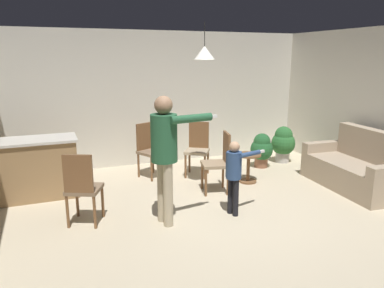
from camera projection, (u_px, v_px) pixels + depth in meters
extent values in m
plane|color=beige|center=(231.00, 220.00, 5.10)|extent=(7.68, 7.68, 0.00)
cube|color=silver|center=(161.00, 98.00, 7.68)|extent=(6.40, 0.10, 2.70)
cube|color=tan|center=(353.00, 175.00, 6.32)|extent=(0.95, 1.50, 0.45)
cube|color=tan|center=(371.00, 145.00, 6.30)|extent=(0.30, 1.45, 0.55)
cube|color=tan|center=(323.00, 158.00, 7.05)|extent=(0.86, 0.24, 0.63)
cylinder|color=brown|center=(337.00, 171.00, 7.20)|extent=(0.05, 0.05, 0.06)
cylinder|color=brown|center=(371.00, 206.00, 5.53)|extent=(0.05, 0.05, 0.06)
cylinder|color=brown|center=(308.00, 174.00, 7.01)|extent=(0.05, 0.05, 0.06)
cube|color=#99754C|center=(37.00, 169.00, 5.86)|extent=(1.20, 0.60, 0.91)
cube|color=beige|center=(34.00, 140.00, 5.75)|extent=(1.26, 0.66, 0.04)
cylinder|color=brown|center=(249.00, 155.00, 6.54)|extent=(0.44, 0.44, 0.03)
cylinder|color=brown|center=(248.00, 169.00, 6.60)|extent=(0.06, 0.06, 0.49)
cylinder|color=brown|center=(248.00, 181.00, 6.66)|extent=(0.31, 0.31, 0.03)
cylinder|color=tan|center=(162.00, 191.00, 5.00)|extent=(0.13, 0.13, 0.87)
cylinder|color=tan|center=(168.00, 195.00, 4.85)|extent=(0.13, 0.13, 0.87)
cylinder|color=#265938|center=(164.00, 138.00, 4.75)|extent=(0.34, 0.34, 0.62)
sphere|color=#9E7556|center=(163.00, 105.00, 4.65)|extent=(0.24, 0.24, 0.24)
cylinder|color=#265938|center=(157.00, 138.00, 4.93)|extent=(0.10, 0.10, 0.58)
cylinder|color=#265938|center=(191.00, 118.00, 4.67)|extent=(0.59, 0.19, 0.10)
cube|color=white|center=(212.00, 116.00, 4.83)|extent=(0.13, 0.06, 0.04)
cylinder|color=black|center=(230.00, 195.00, 5.28)|extent=(0.08, 0.08, 0.54)
cylinder|color=black|center=(236.00, 198.00, 5.19)|extent=(0.08, 0.08, 0.54)
cylinder|color=navy|center=(234.00, 165.00, 5.13)|extent=(0.21, 0.21, 0.38)
sphere|color=tan|center=(234.00, 147.00, 5.07)|extent=(0.15, 0.15, 0.15)
cylinder|color=navy|center=(228.00, 165.00, 5.23)|extent=(0.06, 0.06, 0.36)
cylinder|color=navy|center=(250.00, 154.00, 5.10)|extent=(0.36, 0.15, 0.06)
cube|color=white|center=(261.00, 152.00, 5.22)|extent=(0.13, 0.07, 0.04)
cylinder|color=brown|center=(153.00, 161.00, 7.14)|extent=(0.04, 0.04, 0.45)
cylinder|color=brown|center=(139.00, 165.00, 6.88)|extent=(0.04, 0.04, 0.45)
cylinder|color=brown|center=(166.00, 165.00, 6.90)|extent=(0.04, 0.04, 0.45)
cylinder|color=brown|center=(152.00, 169.00, 6.64)|extent=(0.04, 0.04, 0.45)
cube|color=#7F664C|center=(152.00, 152.00, 6.83)|extent=(0.56, 0.56, 0.05)
cube|color=brown|center=(145.00, 136.00, 6.89)|extent=(0.36, 0.20, 0.50)
cylinder|color=brown|center=(228.00, 182.00, 5.98)|extent=(0.04, 0.04, 0.45)
cylinder|color=brown|center=(223.00, 175.00, 6.32)|extent=(0.04, 0.04, 0.45)
cylinder|color=brown|center=(206.00, 183.00, 5.93)|extent=(0.04, 0.04, 0.45)
cylinder|color=brown|center=(202.00, 176.00, 6.28)|extent=(0.04, 0.04, 0.45)
cube|color=#997F60|center=(215.00, 164.00, 6.07)|extent=(0.51, 0.51, 0.05)
cube|color=brown|center=(227.00, 148.00, 6.03)|extent=(0.13, 0.38, 0.50)
cylinder|color=brown|center=(208.00, 162.00, 7.09)|extent=(0.04, 0.04, 0.45)
cylinder|color=brown|center=(189.00, 161.00, 7.16)|extent=(0.04, 0.04, 0.45)
cylinder|color=brown|center=(205.00, 167.00, 6.75)|extent=(0.04, 0.04, 0.45)
cylinder|color=brown|center=(186.00, 166.00, 6.82)|extent=(0.04, 0.04, 0.45)
cube|color=tan|center=(197.00, 151.00, 6.90)|extent=(0.58, 0.58, 0.05)
cube|color=brown|center=(199.00, 135.00, 7.02)|extent=(0.34, 0.24, 0.50)
cylinder|color=brown|center=(68.00, 212.00, 4.83)|extent=(0.04, 0.04, 0.45)
cylinder|color=brown|center=(95.00, 212.00, 4.82)|extent=(0.04, 0.04, 0.45)
cylinder|color=brown|center=(77.00, 201.00, 5.18)|extent=(0.04, 0.04, 0.45)
cylinder|color=brown|center=(103.00, 202.00, 5.17)|extent=(0.04, 0.04, 0.45)
cube|color=#7F664C|center=(84.00, 189.00, 4.94)|extent=(0.56, 0.56, 0.05)
cube|color=brown|center=(78.00, 174.00, 4.69)|extent=(0.36, 0.19, 0.50)
cylinder|color=#B7B2AD|center=(282.00, 157.00, 7.90)|extent=(0.29, 0.29, 0.23)
sphere|color=#2D6B33|center=(283.00, 143.00, 7.84)|extent=(0.50, 0.50, 0.50)
sphere|color=#2D6B33|center=(284.00, 135.00, 7.79)|extent=(0.37, 0.37, 0.37)
cylinder|color=brown|center=(261.00, 162.00, 7.54)|extent=(0.26, 0.26, 0.21)
sphere|color=#235B2D|center=(262.00, 149.00, 7.48)|extent=(0.45, 0.45, 0.45)
sphere|color=#235B2D|center=(262.00, 142.00, 7.44)|extent=(0.34, 0.34, 0.34)
cube|color=white|center=(251.00, 153.00, 6.50)|extent=(0.05, 0.13, 0.04)
cone|color=silver|center=(204.00, 53.00, 5.58)|extent=(0.32, 0.32, 0.20)
cylinder|color=black|center=(205.00, 34.00, 5.52)|extent=(0.01, 0.01, 0.36)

